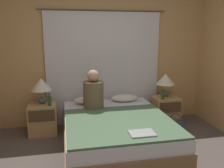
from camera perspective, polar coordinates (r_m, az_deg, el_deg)
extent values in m
cube|color=tan|center=(4.55, -2.09, 6.14)|extent=(4.10, 0.06, 2.50)
cube|color=silver|center=(4.51, -1.94, 3.58)|extent=(2.15, 0.02, 2.11)
cylinder|color=brown|center=(4.48, -2.04, 17.30)|extent=(2.35, 0.02, 0.02)
cube|color=olive|center=(3.78, 0.94, -12.59)|extent=(1.58, 2.00, 0.29)
cube|color=silver|center=(3.68, 0.96, -9.23)|extent=(1.54, 1.96, 0.18)
cube|color=tan|center=(4.34, -16.23, -8.06)|extent=(0.47, 0.41, 0.53)
cube|color=#4C3823|center=(4.09, -16.56, -7.37)|extent=(0.42, 0.02, 0.19)
cube|color=tan|center=(4.71, 12.71, -6.21)|extent=(0.47, 0.41, 0.53)
cube|color=#4C3823|center=(4.49, 13.90, -5.45)|extent=(0.42, 0.02, 0.19)
ellipsoid|color=slate|center=(4.29, -16.43, -3.75)|extent=(0.14, 0.14, 0.11)
cylinder|color=#B2A893|center=(4.26, -16.53, -2.22)|extent=(0.02, 0.02, 0.12)
cone|color=silver|center=(4.23, -16.66, -0.06)|extent=(0.35, 0.35, 0.21)
ellipsoid|color=slate|center=(4.67, 12.61, -2.24)|extent=(0.14, 0.14, 0.11)
cylinder|color=#B2A893|center=(4.65, 12.68, -0.82)|extent=(0.02, 0.02, 0.12)
cone|color=silver|center=(4.61, 12.77, 1.16)|extent=(0.35, 0.35, 0.21)
ellipsoid|color=silver|center=(4.34, -5.86, -3.84)|extent=(0.50, 0.31, 0.12)
ellipsoid|color=silver|center=(4.46, 3.06, -3.36)|extent=(0.50, 0.31, 0.12)
cube|color=#4C6B4C|center=(3.40, 1.99, -9.24)|extent=(1.52, 1.39, 0.03)
cylinder|color=brown|center=(3.96, -4.49, -2.75)|extent=(0.34, 0.34, 0.47)
sphere|color=tan|center=(3.89, -4.57, 2.01)|extent=(0.20, 0.20, 0.20)
cylinder|color=#2D4C28|center=(4.11, -14.77, -4.01)|extent=(0.06, 0.06, 0.16)
cylinder|color=#2D4C28|center=(4.08, -14.86, -2.52)|extent=(0.02, 0.02, 0.06)
cylinder|color=#2D4C28|center=(4.47, 12.11, -2.69)|extent=(0.06, 0.06, 0.14)
cylinder|color=#2D4C28|center=(4.45, 12.17, -1.43)|extent=(0.02, 0.02, 0.06)
cube|color=#9EA0A5|center=(3.02, 7.21, -11.67)|extent=(0.32, 0.23, 0.02)
cube|color=#333D56|center=(4.39, 14.78, -9.98)|extent=(0.30, 0.19, 0.21)
torus|color=#2B3449|center=(4.34, 14.89, -8.23)|extent=(0.23, 0.02, 0.23)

